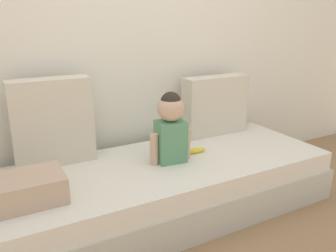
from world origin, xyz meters
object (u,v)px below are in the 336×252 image
(throw_pillow_left, at_px, (53,122))
(toddler, at_px, (171,126))
(banana, at_px, (195,151))
(couch, at_px, (165,187))
(throw_pillow_right, at_px, (215,105))
(folded_blanket, at_px, (25,189))

(throw_pillow_left, bearing_deg, toddler, -26.30)
(toddler, height_order, banana, toddler)
(couch, height_order, throw_pillow_right, throw_pillow_right)
(throw_pillow_left, xyz_separation_m, banana, (0.90, -0.30, -0.26))
(throw_pillow_right, distance_m, toddler, 0.69)
(couch, bearing_deg, folded_blanket, -172.96)
(banana, relative_size, folded_blanket, 0.42)
(couch, relative_size, toddler, 4.92)
(throw_pillow_left, bearing_deg, couch, -27.83)
(couch, distance_m, folded_blanket, 0.93)
(couch, relative_size, throw_pillow_right, 4.22)
(throw_pillow_right, xyz_separation_m, folded_blanket, (-1.53, -0.45, -0.17))
(toddler, distance_m, banana, 0.32)
(throw_pillow_left, height_order, banana, throw_pillow_left)
(couch, relative_size, banana, 13.76)
(banana, bearing_deg, throw_pillow_right, 38.45)
(throw_pillow_right, bearing_deg, toddler, -150.72)
(throw_pillow_left, bearing_deg, folded_blanket, -118.72)
(throw_pillow_left, relative_size, folded_blanket, 1.41)
(throw_pillow_right, relative_size, banana, 3.26)
(throw_pillow_right, distance_m, folded_blanket, 1.61)
(throw_pillow_right, distance_m, banana, 0.54)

